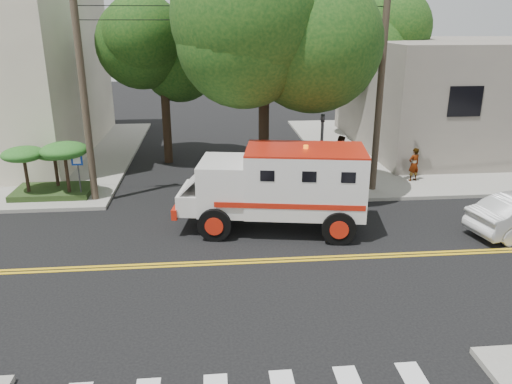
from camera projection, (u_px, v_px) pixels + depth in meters
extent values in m
plane|color=black|center=(238.00, 262.00, 15.65)|extent=(100.00, 100.00, 0.00)
cube|color=gray|center=(452.00, 147.00, 29.52)|extent=(17.00, 17.00, 0.15)
cube|color=slate|center=(479.00, 93.00, 29.12)|extent=(14.00, 12.00, 6.00)
cylinder|color=#382D23|center=(84.00, 93.00, 19.34)|extent=(0.28, 0.28, 9.00)
cylinder|color=#382D23|center=(380.00, 89.00, 20.57)|extent=(0.28, 0.28, 9.00)
cylinder|color=black|center=(264.00, 114.00, 20.76)|extent=(0.44, 0.44, 7.00)
sphere|color=#0E3410|center=(264.00, 25.00, 19.62)|extent=(5.32, 5.32, 5.32)
sphere|color=#0E3410|center=(297.00, 9.00, 18.82)|extent=(4.56, 4.56, 4.56)
cylinder|color=black|center=(166.00, 110.00, 25.77)|extent=(0.44, 0.44, 5.60)
sphere|color=#0E3410|center=(163.00, 54.00, 24.85)|extent=(3.92, 3.92, 3.92)
sphere|color=#0E3410|center=(179.00, 45.00, 24.26)|extent=(3.36, 3.36, 3.36)
cylinder|color=black|center=(361.00, 93.00, 30.49)|extent=(0.44, 0.44, 5.95)
sphere|color=#0E3410|center=(364.00, 42.00, 29.51)|extent=(4.20, 4.20, 4.20)
sphere|color=#0E3410|center=(383.00, 34.00, 28.88)|extent=(3.60, 3.60, 3.60)
cylinder|color=#3F3F42|center=(321.00, 157.00, 20.67)|extent=(0.12, 0.12, 3.60)
imported|color=#3F3F42|center=(322.00, 125.00, 20.23)|extent=(0.15, 0.18, 0.90)
cylinder|color=#3F3F42|center=(79.00, 178.00, 20.62)|extent=(0.06, 0.06, 2.00)
cube|color=#0C33A5|center=(77.00, 160.00, 20.30)|extent=(0.45, 0.03, 0.45)
cube|color=#1E3314|center=(54.00, 191.00, 21.30)|extent=(3.20, 2.00, 0.24)
cylinder|color=black|center=(26.00, 174.00, 20.66)|extent=(0.14, 0.14, 1.52)
ellipsoid|color=#1E5519|center=(23.00, 154.00, 20.38)|extent=(1.73, 1.73, 0.60)
cylinder|color=black|center=(56.00, 171.00, 21.43)|extent=(0.14, 0.14, 1.36)
ellipsoid|color=#1E5519|center=(54.00, 153.00, 21.18)|extent=(1.55, 1.55, 0.54)
cylinder|color=black|center=(67.00, 173.00, 20.59)|extent=(0.14, 0.14, 1.68)
ellipsoid|color=#1E5519|center=(64.00, 150.00, 20.28)|extent=(1.91, 1.91, 0.66)
cube|color=silver|center=(305.00, 181.00, 17.53)|extent=(4.45, 3.06, 2.21)
cube|color=silver|center=(225.00, 185.00, 17.79)|extent=(2.04, 2.56, 1.79)
cube|color=black|center=(202.00, 171.00, 17.70)|extent=(0.36, 1.78, 0.74)
cube|color=silver|center=(195.00, 198.00, 18.04)|extent=(1.28, 2.23, 0.74)
cube|color=red|center=(181.00, 204.00, 18.16)|extent=(0.56, 2.26, 0.37)
cube|color=red|center=(306.00, 149.00, 17.16)|extent=(4.45, 3.06, 0.06)
cylinder|color=black|center=(215.00, 224.00, 17.04)|extent=(1.20, 0.52, 1.16)
cylinder|color=black|center=(224.00, 201.00, 19.26)|extent=(1.20, 0.52, 1.16)
cylinder|color=black|center=(339.00, 228.00, 16.76)|extent=(1.20, 0.52, 1.16)
cylinder|color=black|center=(334.00, 204.00, 18.98)|extent=(1.20, 0.52, 1.16)
imported|color=gray|center=(414.00, 164.00, 22.88)|extent=(0.65, 0.53, 1.55)
imported|color=gray|center=(340.00, 154.00, 24.20)|extent=(1.11, 1.09, 1.80)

